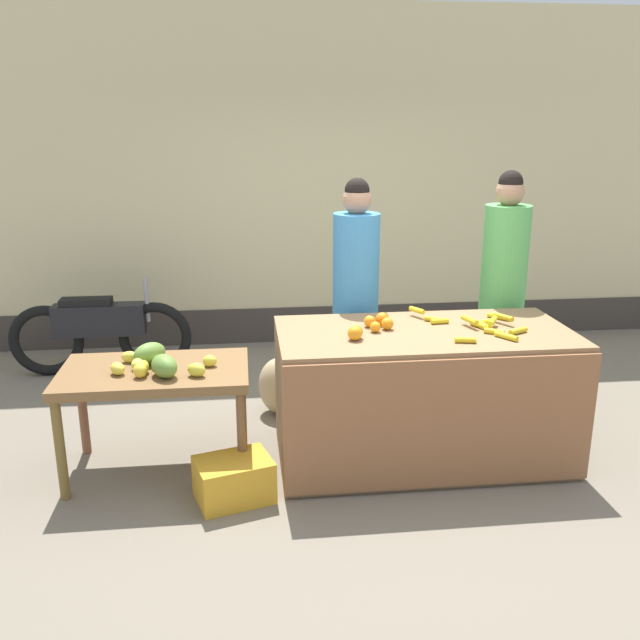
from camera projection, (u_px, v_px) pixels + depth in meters
ground_plane at (375, 457)px, 4.58m from camera, size 24.00×24.00×0.00m
market_wall_back at (326, 183)px, 6.72m from camera, size 8.42×0.23×3.29m
fruit_stall_counter at (422, 395)px, 4.48m from camera, size 1.91×0.95×0.89m
side_table_wooden at (155, 381)px, 4.25m from camera, size 1.17×0.70×0.70m
banana_bunch_pile at (479, 324)px, 4.42m from camera, size 0.67×0.69×0.07m
orange_pile at (370, 326)px, 4.31m from camera, size 0.33×0.39×0.09m
mango_papaya_pile at (156, 362)px, 4.17m from camera, size 0.67×0.50×0.14m
vendor_woman_blue_shirt at (355, 301)px, 5.00m from camera, size 0.34×0.34×1.82m
vendor_woman_green_shirt at (502, 294)px, 5.11m from camera, size 0.34×0.34×1.86m
parked_motorcycle at (100, 331)px, 6.02m from camera, size 1.60×0.18×0.88m
produce_crate at (234, 480)px, 4.04m from camera, size 0.51×0.43×0.26m
produce_sack at (281, 386)px, 5.21m from camera, size 0.47×0.45×0.45m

